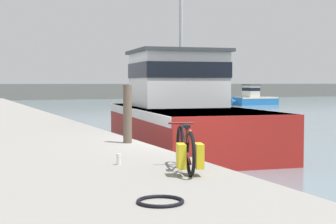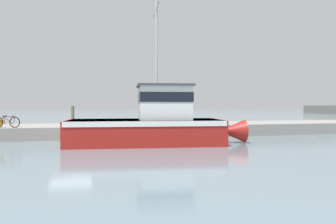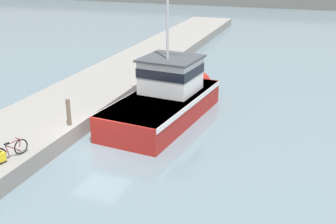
{
  "view_description": "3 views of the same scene",
  "coord_description": "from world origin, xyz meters",
  "px_view_note": "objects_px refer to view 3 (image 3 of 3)",
  "views": [
    {
      "loc": [
        -5.53,
        -11.82,
        2.31
      ],
      "look_at": [
        0.15,
        1.85,
        1.48
      ],
      "focal_mm": 55.0,
      "sensor_mm": 36.0,
      "label": 1
    },
    {
      "loc": [
        20.99,
        1.09,
        2.33
      ],
      "look_at": [
        0.31,
        6.1,
        1.87
      ],
      "focal_mm": 35.0,
      "sensor_mm": 36.0,
      "label": 2
    },
    {
      "loc": [
        9.87,
        -17.25,
        9.24
      ],
      "look_at": [
        2.63,
        3.19,
        1.0
      ],
      "focal_mm": 45.0,
      "sensor_mm": 36.0,
      "label": 3
    }
  ],
  "objects_px": {
    "fishing_boat_main": "(166,96)",
    "mooring_post": "(69,112)",
    "bicycle_touring": "(7,152)",
    "water_bottle_on_curb": "(11,144)"
  },
  "relations": [
    {
      "from": "fishing_boat_main",
      "to": "bicycle_touring",
      "type": "bearing_deg",
      "value": -107.49
    },
    {
      "from": "fishing_boat_main",
      "to": "mooring_post",
      "type": "distance_m",
      "value": 5.99
    },
    {
      "from": "mooring_post",
      "to": "water_bottle_on_curb",
      "type": "bearing_deg",
      "value": -110.79
    },
    {
      "from": "bicycle_touring",
      "to": "water_bottle_on_curb",
      "type": "height_order",
      "value": "bicycle_touring"
    },
    {
      "from": "bicycle_touring",
      "to": "water_bottle_on_curb",
      "type": "bearing_deg",
      "value": 139.59
    },
    {
      "from": "mooring_post",
      "to": "water_bottle_on_curb",
      "type": "distance_m",
      "value": 3.4
    },
    {
      "from": "fishing_boat_main",
      "to": "water_bottle_on_curb",
      "type": "xyz_separation_m",
      "value": [
        -4.8,
        -7.9,
        -0.34
      ]
    },
    {
      "from": "bicycle_touring",
      "to": "mooring_post",
      "type": "distance_m",
      "value": 4.33
    },
    {
      "from": "bicycle_touring",
      "to": "water_bottle_on_curb",
      "type": "distance_m",
      "value": 1.44
    },
    {
      "from": "fishing_boat_main",
      "to": "bicycle_touring",
      "type": "distance_m",
      "value": 9.92
    }
  ]
}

